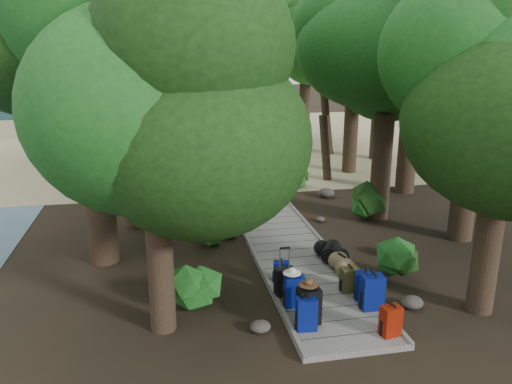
{
  "coord_description": "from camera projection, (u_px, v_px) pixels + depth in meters",
  "views": [
    {
      "loc": [
        -3.15,
        -11.86,
        5.03
      ],
      "look_at": [
        -0.45,
        1.85,
        1.0
      ],
      "focal_mm": 35.0,
      "sensor_mm": 36.0,
      "label": 1
    }
  ],
  "objects": [
    {
      "name": "sun_lounger",
      "position": [
        289.0,
        153.0,
        23.38
      ],
      "size": [
        0.88,
        1.76,
        0.54
      ],
      "primitive_type": null,
      "rotation": [
        0.0,
        0.0,
        0.21
      ],
      "color": "silver",
      "rests_on": "sand_beach"
    },
    {
      "name": "tree_back_b",
      "position": [
        242.0,
        41.0,
        27.35
      ],
      "size": [
        6.05,
        6.05,
        10.8
      ],
      "primitive_type": null,
      "color": "black",
      "rests_on": "ground"
    },
    {
      "name": "tree_right_f",
      "position": [
        383.0,
        55.0,
        22.31
      ],
      "size": [
        5.32,
        5.32,
        9.5
      ],
      "primitive_type": null,
      "color": "black",
      "rests_on": "ground"
    },
    {
      "name": "palm_right_b",
      "position": [
        331.0,
        60.0,
        23.65
      ],
      "size": [
        4.67,
        4.67,
        9.02
      ],
      "primitive_type": null,
      "color": "#164312",
      "rests_on": "ground"
    },
    {
      "name": "shrub_left_c",
      "position": [
        179.0,
        192.0,
        16.47
      ],
      "size": [
        1.07,
        1.07,
        0.96
      ],
      "primitive_type": null,
      "color": "#164C1A",
      "rests_on": "ground"
    },
    {
      "name": "sand_beach",
      "position": [
        216.0,
        140.0,
        28.24
      ],
      "size": [
        40.0,
        22.0,
        0.02
      ],
      "primitive_type": "cube",
      "color": "tan",
      "rests_on": "ground"
    },
    {
      "name": "kayak",
      "position": [
        154.0,
        166.0,
        21.37
      ],
      "size": [
        0.89,
        3.07,
        0.3
      ],
      "primitive_type": "ellipsoid",
      "rotation": [
        0.0,
        0.0,
        0.08
      ],
      "color": "red",
      "rests_on": "sand_beach"
    },
    {
      "name": "suitcase_on_boardwalk",
      "position": [
        284.0,
        282.0,
        10.24
      ],
      "size": [
        0.41,
        0.26,
        0.6
      ],
      "primitive_type": null,
      "rotation": [
        0.0,
        0.0,
        0.11
      ],
      "color": "black",
      "rests_on": "boardwalk"
    },
    {
      "name": "rock_left_b",
      "position": [
        193.0,
        280.0,
        11.02
      ],
      "size": [
        0.37,
        0.33,
        0.2
      ],
      "primitive_type": null,
      "color": "#4C473F",
      "rests_on": "ground"
    },
    {
      "name": "backpack_right_a",
      "position": [
        391.0,
        319.0,
        8.81
      ],
      "size": [
        0.38,
        0.3,
        0.61
      ],
      "primitive_type": null,
      "rotation": [
        0.0,
        0.0,
        0.19
      ],
      "color": "#811100",
      "rests_on": "boardwalk"
    },
    {
      "name": "tree_back_a",
      "position": [
        196.0,
        64.0,
        25.62
      ],
      "size": [
        4.89,
        4.89,
        8.47
      ],
      "primitive_type": null,
      "color": "black",
      "rests_on": "ground"
    },
    {
      "name": "shrub_right_c",
      "position": [
        300.0,
        178.0,
        18.61
      ],
      "size": [
        0.83,
        0.83,
        0.74
      ],
      "primitive_type": null,
      "color": "#164C1A",
      "rests_on": "ground"
    },
    {
      "name": "tree_left_b",
      "position": [
        86.0,
        48.0,
        10.88
      ],
      "size": [
        5.59,
        5.59,
        10.07
      ],
      "primitive_type": null,
      "color": "black",
      "rests_on": "ground"
    },
    {
      "name": "palm_right_a",
      "position": [
        332.0,
        81.0,
        19.03
      ],
      "size": [
        4.49,
        4.49,
        7.66
      ],
      "primitive_type": null,
      "color": "#164312",
      "rests_on": "ground"
    },
    {
      "name": "boardwalk",
      "position": [
        277.0,
        231.0,
        14.09
      ],
      "size": [
        2.0,
        12.0,
        0.12
      ],
      "primitive_type": "cube",
      "color": "gray",
      "rests_on": "ground"
    },
    {
      "name": "backpack_left_c",
      "position": [
        294.0,
        289.0,
        9.81
      ],
      "size": [
        0.39,
        0.28,
        0.71
      ],
      "primitive_type": null,
      "rotation": [
        0.0,
        0.0,
        -0.03
      ],
      "color": "navy",
      "rests_on": "boardwalk"
    },
    {
      "name": "tree_right_e",
      "position": [
        354.0,
        70.0,
        19.91
      ],
      "size": [
        4.69,
        4.69,
        8.44
      ],
      "primitive_type": null,
      "color": "black",
      "rests_on": "ground"
    },
    {
      "name": "rock_left_a",
      "position": [
        260.0,
        327.0,
        9.17
      ],
      "size": [
        0.39,
        0.35,
        0.21
      ],
      "primitive_type": null,
      "color": "#4C473F",
      "rests_on": "ground"
    },
    {
      "name": "rock_right_c",
      "position": [
        320.0,
        219.0,
        15.01
      ],
      "size": [
        0.29,
        0.26,
        0.16
      ],
      "primitive_type": null,
      "color": "#4C473F",
      "rests_on": "ground"
    },
    {
      "name": "shrub_right_b",
      "position": [
        362.0,
        201.0,
        15.25
      ],
      "size": [
        1.22,
        1.22,
        1.09
      ],
      "primitive_type": null,
      "color": "#164C1A",
      "rests_on": "ground"
    },
    {
      "name": "duffel_right_khaki",
      "position": [
        341.0,
        264.0,
        11.38
      ],
      "size": [
        0.5,
        0.63,
        0.37
      ],
      "primitive_type": null,
      "rotation": [
        0.0,
        0.0,
        0.26
      ],
      "color": "olive",
      "rests_on": "boardwalk"
    },
    {
      "name": "tree_right_a",
      "position": [
        503.0,
        129.0,
        8.96
      ],
      "size": [
        4.36,
        4.36,
        7.27
      ],
      "primitive_type": null,
      "color": "black",
      "rests_on": "ground"
    },
    {
      "name": "tree_right_d",
      "position": [
        416.0,
        54.0,
        16.84
      ],
      "size": [
        5.28,
        5.28,
        9.68
      ],
      "primitive_type": null,
      "color": "black",
      "rests_on": "ground"
    },
    {
      "name": "tree_left_c",
      "position": [
        126.0,
        86.0,
        13.59
      ],
      "size": [
        4.65,
        4.65,
        8.08
      ],
      "primitive_type": null,
      "color": "black",
      "rests_on": "ground"
    },
    {
      "name": "tree_back_c",
      "position": [
        306.0,
        58.0,
        28.01
      ],
      "size": [
        5.0,
        5.0,
        9.01
      ],
      "primitive_type": null,
      "color": "black",
      "rests_on": "ground"
    },
    {
      "name": "lone_suitcase_on_sand",
      "position": [
        245.0,
        167.0,
        20.58
      ],
      "size": [
        0.44,
        0.32,
        0.61
      ],
      "primitive_type": null,
      "rotation": [
        0.0,
        0.0,
        0.29
      ],
      "color": "black",
      "rests_on": "sand_beach"
    },
    {
      "name": "shrub_right_a",
      "position": [
        396.0,
        259.0,
        11.19
      ],
      "size": [
        1.07,
        1.07,
        0.96
      ],
      "primitive_type": null,
      "color": "#164C1A",
      "rests_on": "ground"
    },
    {
      "name": "backpack_right_c",
      "position": [
        365.0,
        284.0,
        10.1
      ],
      "size": [
        0.43,
        0.35,
        0.64
      ],
      "primitive_type": null,
      "rotation": [
        0.0,
        0.0,
        -0.27
      ],
      "color": "navy",
      "rests_on": "boardwalk"
    },
    {
      "name": "rock_right_a",
      "position": [
        412.0,
        302.0,
        10.01
      ],
      "size": [
        0.45,
        0.4,
        0.25
      ],
      "primitive_type": null,
      "color": "#4C473F",
      "rests_on": "ground"
    },
    {
      "name": "rock_right_b",
      "position": [
        387.0,
        249.0,
        12.59
      ],
      "size": [
        0.54,
        0.49,
        0.3
      ],
      "primitive_type": null,
      "color": "#4C473F",
      "rests_on": "ground"
    },
    {
      "name": "backpack_left_b",
      "position": [
        309.0,
        304.0,
        9.18
      ],
      "size": [
        0.44,
        0.33,
        0.77
      ],
      "primitive_type": null,
      "rotation": [
        0.0,
        0.0,
        0.07
      ],
      "color": "black",
      "rests_on": "boardwalk"
    },
    {
      "name": "tree_right_b",
      "position": [
        480.0,
        65.0,
        12.44
      ],
      "size": [
        5.19,
        5.19,
        9.27
      ],
      "primitive_type": null,
      "color": "black",
      "rests_on": "ground"
    },
    {
      "name": "shrub_left_a",
      "position": [
        195.0,
        286.0,
        9.9
      ],
      "size": [
        1.1,
        1.1,
        0.99
      ],
      "primitive_type": null,
      "color": "#164C1A",
      "rests_on": "ground"
    },
    {
      "name": "backpack_right_d",
      "position": [
        350.0,
        278.0,
        10.43
      ],
      "size": [
        0.38,
        0.28,
        0.57
      ],
      "primitive_type": null,
      "rotation": [
        0.0,
        0.0,
        0.03
      ],
      "color": "#3E3D1A",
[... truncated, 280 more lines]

